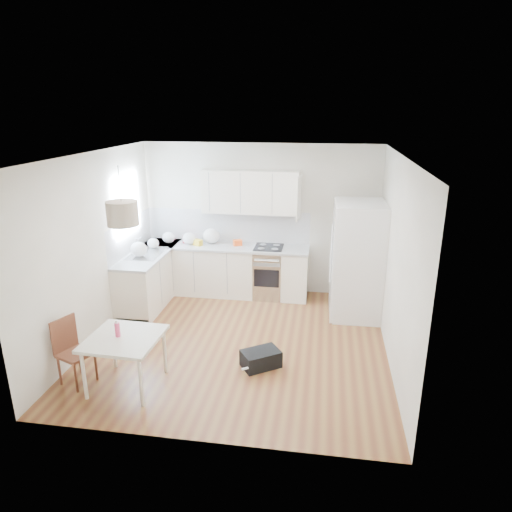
{
  "coord_description": "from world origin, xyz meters",
  "views": [
    {
      "loc": [
        1.15,
        -5.84,
        3.3
      ],
      "look_at": [
        0.19,
        0.4,
        1.22
      ],
      "focal_mm": 32.0,
      "sensor_mm": 36.0,
      "label": 1
    }
  ],
  "objects": [
    {
      "name": "grocery_bag_c",
      "position": [
        -0.87,
        1.9,
        1.06
      ],
      "size": [
        0.31,
        0.26,
        0.28
      ],
      "primitive_type": "ellipsoid",
      "color": "white",
      "rests_on": "counter_back"
    },
    {
      "name": "wall_left",
      "position": [
        -2.1,
        0.0,
        1.35
      ],
      "size": [
        0.0,
        4.2,
        4.2
      ],
      "primitive_type": "plane",
      "rotation": [
        1.57,
        0.0,
        1.57
      ],
      "color": "beige",
      "rests_on": "floor"
    },
    {
      "name": "backsplash_back",
      "position": [
        -0.6,
        2.09,
        1.21
      ],
      "size": [
        3.0,
        0.01,
        0.58
      ],
      "primitive_type": "cube",
      "color": "silver",
      "rests_on": "wall_back"
    },
    {
      "name": "wall_back",
      "position": [
        0.0,
        2.1,
        1.35
      ],
      "size": [
        4.2,
        0.0,
        4.2
      ],
      "primitive_type": "plane",
      "rotation": [
        1.57,
        0.0,
        0.0
      ],
      "color": "beige",
      "rests_on": "floor"
    },
    {
      "name": "ceiling",
      "position": [
        0.0,
        0.0,
        2.7
      ],
      "size": [
        4.2,
        4.2,
        0.0
      ],
      "primitive_type": "plane",
      "rotation": [
        3.14,
        0.0,
        0.0
      ],
      "color": "white",
      "rests_on": "wall_back"
    },
    {
      "name": "snack_orange",
      "position": [
        -0.37,
        1.84,
        0.97
      ],
      "size": [
        0.18,
        0.15,
        0.1
      ],
      "primitive_type": "cube",
      "rotation": [
        0.0,
        0.0,
        0.48
      ],
      "color": "#F95116",
      "rests_on": "counter_back"
    },
    {
      "name": "range_oven",
      "position": [
        0.2,
        1.8,
        0.44
      ],
      "size": [
        0.5,
        0.61,
        0.88
      ],
      "primitive_type": null,
      "color": "#B4B6B9",
      "rests_on": "floor"
    },
    {
      "name": "refrigerator",
      "position": [
        1.71,
        1.27,
        0.94
      ],
      "size": [
        0.91,
        0.96,
        1.88
      ],
      "primitive_type": null,
      "rotation": [
        0.0,
        0.0,
        0.02
      ],
      "color": "white",
      "rests_on": "floor"
    },
    {
      "name": "grocery_bag_a",
      "position": [
        -1.64,
        1.8,
        1.02
      ],
      "size": [
        0.23,
        0.19,
        0.21
      ],
      "primitive_type": "ellipsoid",
      "color": "white",
      "rests_on": "counter_back"
    },
    {
      "name": "counter_left",
      "position": [
        -1.8,
        1.2,
        0.9
      ],
      "size": [
        0.64,
        1.82,
        0.04
      ],
      "primitive_type": "cube",
      "color": "#ACAFB1",
      "rests_on": "cabinets_left"
    },
    {
      "name": "dining_table",
      "position": [
        -1.16,
        -1.26,
        0.6
      ],
      "size": [
        0.88,
        0.88,
        0.67
      ],
      "rotation": [
        0.0,
        0.0,
        -0.04
      ],
      "color": "beige",
      "rests_on": "floor"
    },
    {
      "name": "cabinets_back",
      "position": [
        -0.6,
        1.8,
        0.44
      ],
      "size": [
        3.0,
        0.6,
        0.88
      ],
      "primitive_type": "cube",
      "color": "white",
      "rests_on": "floor"
    },
    {
      "name": "wall_right",
      "position": [
        2.1,
        0.0,
        1.35
      ],
      "size": [
        0.0,
        4.2,
        4.2
      ],
      "primitive_type": "plane",
      "rotation": [
        1.57,
        0.0,
        -1.57
      ],
      "color": "beige",
      "rests_on": "floor"
    },
    {
      "name": "floor",
      "position": [
        0.0,
        0.0,
        0.0
      ],
      "size": [
        4.2,
        4.2,
        0.0
      ],
      "primitive_type": "plane",
      "color": "brown",
      "rests_on": "ground"
    },
    {
      "name": "cabinets_left",
      "position": [
        -1.8,
        1.2,
        0.44
      ],
      "size": [
        0.6,
        1.8,
        0.88
      ],
      "primitive_type": "cube",
      "color": "white",
      "rests_on": "floor"
    },
    {
      "name": "grocery_bag_d",
      "position": [
        -1.8,
        1.45,
        1.01
      ],
      "size": [
        0.2,
        0.17,
        0.18
      ],
      "primitive_type": "ellipsoid",
      "color": "white",
      "rests_on": "counter_back"
    },
    {
      "name": "snack_red",
      "position": [
        -1.32,
        1.89,
        0.98
      ],
      "size": [
        0.2,
        0.15,
        0.12
      ],
      "primitive_type": "cube",
      "rotation": [
        0.0,
        0.0,
        0.28
      ],
      "color": "red",
      "rests_on": "counter_back"
    },
    {
      "name": "window_glassblock",
      "position": [
        -2.09,
        1.15,
        1.75
      ],
      "size": [
        0.02,
        1.0,
        1.0
      ],
      "primitive_type": "cube",
      "color": "#BFE0F9",
      "rests_on": "wall_left"
    },
    {
      "name": "drink_bottle",
      "position": [
        -1.24,
        -1.25,
        0.77
      ],
      "size": [
        0.08,
        0.08,
        0.21
      ],
      "primitive_type": "cylinder",
      "rotation": [
        0.0,
        0.0,
        0.35
      ],
      "color": "#E84070",
      "rests_on": "dining_table"
    },
    {
      "name": "pendant_lamp",
      "position": [
        -1.04,
        -1.24,
        2.18
      ],
      "size": [
        0.42,
        0.42,
        0.27
      ],
      "primitive_type": "cylinder",
      "rotation": [
        0.0,
        0.0,
        0.25
      ],
      "color": "#C3AF96",
      "rests_on": "ceiling"
    },
    {
      "name": "grocery_bag_b",
      "position": [
        -1.24,
        1.77,
        1.03
      ],
      "size": [
        0.24,
        0.21,
        0.22
      ],
      "primitive_type": "ellipsoid",
      "color": "white",
      "rests_on": "counter_back"
    },
    {
      "name": "counter_back",
      "position": [
        -0.6,
        1.8,
        0.9
      ],
      "size": [
        3.02,
        0.64,
        0.04
      ],
      "primitive_type": "cube",
      "color": "#ACAFB1",
      "rests_on": "cabinets_back"
    },
    {
      "name": "snack_yellow",
      "position": [
        -1.08,
        1.74,
        0.97
      ],
      "size": [
        0.18,
        0.16,
        0.11
      ],
      "primitive_type": "cube",
      "rotation": [
        0.0,
        0.0,
        -0.49
      ],
      "color": "gold",
      "rests_on": "counter_back"
    },
    {
      "name": "dining_chair",
      "position": [
        -1.79,
        -1.3,
        0.42
      ],
      "size": [
        0.46,
        0.46,
        0.85
      ],
      "primitive_type": null,
      "rotation": [
        0.0,
        0.0,
        -0.38
      ],
      "color": "#4E2617",
      "rests_on": "floor"
    },
    {
      "name": "grocery_bag_e",
      "position": [
        -1.87,
        0.97,
        1.04
      ],
      "size": [
        0.28,
        0.24,
        0.25
      ],
      "primitive_type": "ellipsoid",
      "color": "white",
      "rests_on": "counter_left"
    },
    {
      "name": "upper_cabinets",
      "position": [
        -0.15,
        1.94,
        1.88
      ],
      "size": [
        1.7,
        0.32,
        0.75
      ],
      "primitive_type": "cube",
      "color": "white",
      "rests_on": "wall_back"
    },
    {
      "name": "backsplash_left",
      "position": [
        -2.09,
        1.2,
        1.21
      ],
      "size": [
        0.01,
        1.8,
        0.58
      ],
      "primitive_type": "cube",
      "color": "silver",
      "rests_on": "wall_left"
    },
    {
      "name": "gym_bag",
      "position": [
        0.4,
        -0.58,
        0.11
      ],
      "size": [
        0.58,
        0.54,
        0.23
      ],
      "primitive_type": "cube",
      "rotation": [
        0.0,
        0.0,
        0.59
      ],
      "color": "black",
      "rests_on": "floor"
    },
    {
      "name": "sink",
      "position": [
        -1.8,
        1.15,
        0.92
      ],
      "size": [
        0.5,
        0.8,
        0.16
      ],
      "primitive_type": null,
      "color": "#B4B6B9",
      "rests_on": "counter_left"
    }
  ]
}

